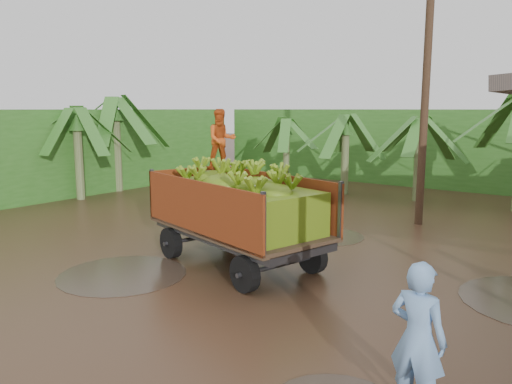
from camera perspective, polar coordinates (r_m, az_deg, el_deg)
ground at (r=10.67m, az=3.27°, el=-10.38°), size 100.00×100.00×0.00m
hedge_north at (r=25.60m, az=19.40°, el=4.86°), size 22.00×3.00×3.60m
hedge_west at (r=23.15m, az=-21.08°, el=4.33°), size 3.00×18.00×3.60m
banana_trailer at (r=11.53m, az=-2.13°, el=-1.79°), size 6.36×3.28×3.62m
man_blue at (r=6.39m, az=18.01°, el=-15.70°), size 0.74×0.53×1.90m
utility_pole at (r=16.35m, az=18.83°, el=11.26°), size 1.20×0.24×8.43m
banana_plants at (r=18.37m, az=2.21°, el=4.05°), size 24.99×20.92×4.37m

